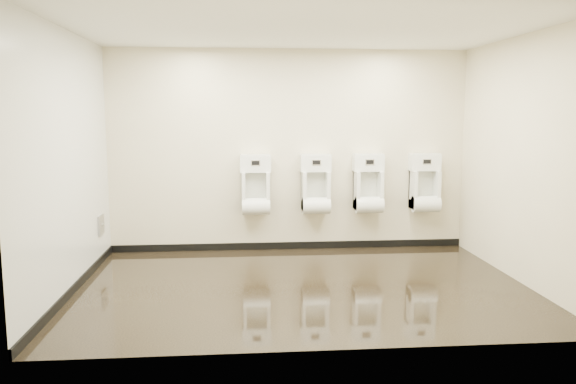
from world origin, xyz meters
The scene contains 14 objects.
ground centered at (0.00, 0.00, 0.00)m, with size 5.00×3.50×0.00m, color black.
ceiling centered at (0.00, 0.00, 2.80)m, with size 5.00×3.50×0.00m, color silver.
back_wall centered at (0.00, 1.75, 1.40)m, with size 5.00×0.02×2.80m, color beige.
front_wall centered at (0.00, -1.75, 1.40)m, with size 5.00×0.02×2.80m, color beige.
left_wall centered at (-2.50, 0.00, 1.40)m, with size 0.02×3.50×2.80m, color beige.
right_wall centered at (2.50, 0.00, 1.40)m, with size 0.02×3.50×2.80m, color beige.
tile_overlay_left centered at (-2.50, 0.00, 1.40)m, with size 0.01×3.50×2.80m, color silver.
skirting_back centered at (0.00, 1.74, 0.05)m, with size 5.00×0.02×0.10m, color black.
skirting_left centered at (-2.49, 0.00, 0.05)m, with size 0.02×3.50×0.10m, color black.
access_panel centered at (-2.48, 1.20, 0.50)m, with size 0.04×0.25×0.25m.
urinal_0 centered at (-0.48, 1.61, 0.89)m, with size 0.43×0.33×0.81m.
urinal_1 centered at (0.36, 1.61, 0.89)m, with size 0.43×0.33×0.81m.
urinal_2 centered at (1.10, 1.61, 0.89)m, with size 0.43×0.33×0.81m.
urinal_3 centered at (1.92, 1.61, 0.89)m, with size 0.43×0.33×0.81m.
Camera 1 is at (-0.68, -6.06, 1.91)m, focal length 35.00 mm.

